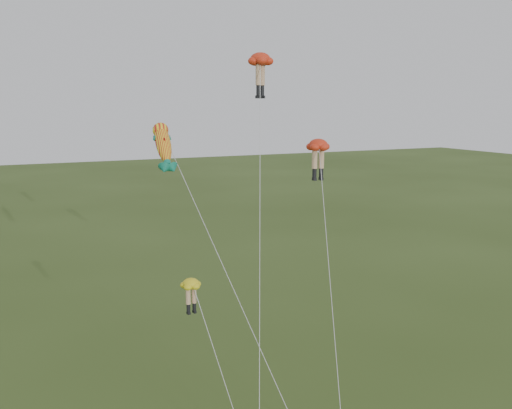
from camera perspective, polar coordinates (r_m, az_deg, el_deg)
name	(u,v)px	position (r m, az deg, el deg)	size (l,w,h in m)	color
legs_kite_red_high	(260,68)	(32.27, 0.43, 13.51)	(5.27, 9.77, 19.40)	red
legs_kite_red_mid	(319,152)	(33.53, 6.28, 5.25)	(5.10, 10.73, 14.60)	red
legs_kite_yellow	(194,295)	(25.48, -6.22, -9.01)	(2.63, 3.39, 9.06)	yellow
fish_kite	(164,144)	(30.64, -9.19, 5.95)	(4.49, 11.41, 15.86)	yellow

